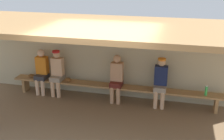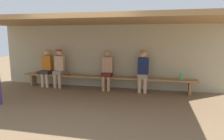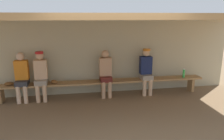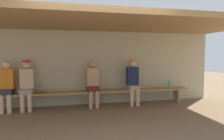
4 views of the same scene
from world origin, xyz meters
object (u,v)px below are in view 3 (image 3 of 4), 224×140
(player_shirtless_tan, at_px, (22,75))
(player_rightmost, at_px, (106,72))
(bench, at_px, (103,83))
(water_bottle_blue, at_px, (184,73))
(baseball_glove_worn, at_px, (9,84))
(baseball_glove_dark_brown, at_px, (54,82))
(player_in_red, at_px, (41,74))
(player_leftmost, at_px, (146,69))

(player_shirtless_tan, distance_m, player_rightmost, 2.26)
(bench, relative_size, water_bottle_blue, 22.33)
(baseball_glove_worn, bearing_deg, bench, -8.28)
(baseball_glove_worn, xyz_separation_m, baseball_glove_dark_brown, (1.18, -0.03, 0.00))
(player_in_red, bearing_deg, baseball_glove_dark_brown, -2.01)
(player_rightmost, bearing_deg, baseball_glove_dark_brown, -179.55)
(player_in_red, xyz_separation_m, baseball_glove_dark_brown, (0.34, -0.01, -0.24))
(bench, height_order, baseball_glove_dark_brown, baseball_glove_dark_brown)
(player_rightmost, bearing_deg, water_bottle_blue, -1.17)
(player_shirtless_tan, height_order, water_bottle_blue, player_shirtless_tan)
(bench, bearing_deg, player_leftmost, 0.16)
(player_rightmost, bearing_deg, player_in_red, 179.98)
(baseball_glove_dark_brown, bearing_deg, player_in_red, -126.64)
(player_in_red, height_order, player_shirtless_tan, player_in_red)
(player_leftmost, distance_m, player_in_red, 2.97)
(player_leftmost, bearing_deg, player_rightmost, -179.98)
(player_shirtless_tan, bearing_deg, player_rightmost, 0.00)
(player_shirtless_tan, bearing_deg, bench, -0.08)
(player_in_red, height_order, baseball_glove_dark_brown, player_in_red)
(player_leftmost, height_order, baseball_glove_dark_brown, player_leftmost)
(player_shirtless_tan, height_order, baseball_glove_worn, player_shirtless_tan)
(player_rightmost, distance_m, baseball_glove_dark_brown, 1.45)
(player_in_red, xyz_separation_m, baseball_glove_worn, (-0.84, 0.02, -0.24))
(baseball_glove_dark_brown, bearing_deg, water_bottle_blue, 54.80)
(water_bottle_blue, bearing_deg, player_shirtless_tan, 179.40)
(player_shirtless_tan, relative_size, player_rightmost, 1.00)
(baseball_glove_worn, bearing_deg, baseball_glove_dark_brown, -9.33)
(player_shirtless_tan, bearing_deg, water_bottle_blue, -0.60)
(bench, relative_size, player_leftmost, 4.46)
(player_rightmost, relative_size, water_bottle_blue, 4.97)
(player_leftmost, height_order, water_bottle_blue, player_leftmost)
(player_in_red, relative_size, player_shirtless_tan, 1.01)
(player_leftmost, distance_m, player_rightmost, 1.20)
(water_bottle_blue, bearing_deg, bench, 178.94)
(player_shirtless_tan, distance_m, water_bottle_blue, 4.64)
(baseball_glove_worn, bearing_deg, water_bottle_blue, -8.52)
(player_leftmost, distance_m, water_bottle_blue, 1.18)
(player_shirtless_tan, distance_m, baseball_glove_worn, 0.42)
(player_leftmost, bearing_deg, bench, -179.84)
(bench, xyz_separation_m, player_shirtless_tan, (-2.17, 0.00, 0.34))
(player_in_red, relative_size, water_bottle_blue, 5.01)
(water_bottle_blue, height_order, baseball_glove_dark_brown, water_bottle_blue)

